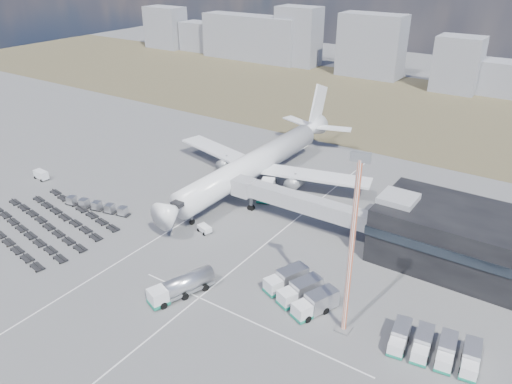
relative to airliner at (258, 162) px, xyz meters
The scene contains 16 objects.
ground 32.81m from the airliner, 90.00° to the right, with size 420.00×420.00×0.00m, color #565659.
grass_strip 77.80m from the airliner, 90.00° to the left, with size 420.00×90.00×0.01m, color #473D2A.
lane_markings 31.41m from the airliner, 71.60° to the right, with size 47.12×110.00×0.01m.
terminal 48.51m from the airliner, ahead, with size 30.40×16.40×11.00m.
jet_bridge 19.89m from the airliner, 36.93° to the right, with size 30.30×3.80×7.05m.
airliner is the anchor object (origin of this frame).
skyline 118.21m from the airliner, 96.74° to the left, with size 294.67×26.90×25.75m.
fuel_tanker 43.63m from the airliner, 72.08° to the right, with size 6.16×11.06×3.48m.
pushback_tug 25.13m from the airliner, 80.68° to the right, with size 2.87×1.61×1.34m, color white.
utility_van 51.27m from the airliner, 148.09° to the right, with size 3.89×1.76×2.11m, color white.
catering_truck 8.65m from the airliner, 43.26° to the right, with size 5.22×7.57×3.22m.
service_trucks_near 43.46m from the airliner, 47.50° to the right, with size 11.89×10.58×2.98m.
service_trucks_far 59.51m from the airliner, 32.86° to the right, with size 11.99×7.65×2.50m.
uld_row 36.42m from the airliner, 124.05° to the right, with size 15.61×4.84×1.71m.
baggage_dollies 47.00m from the airliner, 121.02° to the right, with size 31.79×21.84×0.69m.
floodlight_mast 51.80m from the airliner, 42.32° to the right, with size 2.61×2.11×27.32m.
Camera 1 is at (58.43, -54.88, 49.20)m, focal length 35.00 mm.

